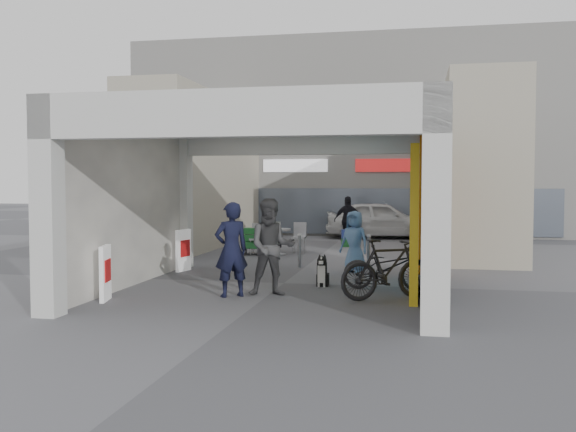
% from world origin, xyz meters
% --- Properties ---
extents(ground, '(90.00, 90.00, 0.00)m').
position_xyz_m(ground, '(0.00, 0.00, 0.00)').
color(ground, '#58585D').
rests_on(ground, ground).
extents(arcade_canopy, '(6.40, 6.45, 6.40)m').
position_xyz_m(arcade_canopy, '(0.54, -0.82, 2.30)').
color(arcade_canopy, silver).
rests_on(arcade_canopy, ground).
extents(far_building, '(18.00, 4.08, 8.00)m').
position_xyz_m(far_building, '(-0.00, 13.99, 3.99)').
color(far_building, silver).
rests_on(far_building, ground).
extents(plaza_bldg_left, '(2.00, 9.00, 5.00)m').
position_xyz_m(plaza_bldg_left, '(-4.50, 7.50, 2.50)').
color(plaza_bldg_left, '#A29B86').
rests_on(plaza_bldg_left, ground).
extents(plaza_bldg_right, '(2.00, 9.00, 5.00)m').
position_xyz_m(plaza_bldg_right, '(4.50, 7.50, 2.50)').
color(plaza_bldg_right, '#A29B86').
rests_on(plaza_bldg_right, ground).
extents(bollard_left, '(0.09, 0.09, 0.89)m').
position_xyz_m(bollard_left, '(-1.62, 2.51, 0.44)').
color(bollard_left, gray).
rests_on(bollard_left, ground).
extents(bollard_center, '(0.09, 0.09, 0.83)m').
position_xyz_m(bollard_center, '(-0.12, 2.53, 0.41)').
color(bollard_center, gray).
rests_on(bollard_center, ground).
extents(bollard_right, '(0.09, 0.09, 0.83)m').
position_xyz_m(bollard_right, '(1.60, 2.59, 0.41)').
color(bollard_right, gray).
rests_on(bollard_right, ground).
extents(advert_board_near, '(0.20, 0.55, 1.00)m').
position_xyz_m(advert_board_near, '(-2.75, -2.60, 0.51)').
color(advert_board_near, silver).
rests_on(advert_board_near, ground).
extents(advert_board_far, '(0.20, 0.55, 1.00)m').
position_xyz_m(advert_board_far, '(-2.75, 1.36, 0.51)').
color(advert_board_far, silver).
rests_on(advert_board_far, ground).
extents(cafe_set, '(1.52, 1.23, 0.92)m').
position_xyz_m(cafe_set, '(-1.36, 5.57, 0.32)').
color(cafe_set, '#A9A9AE').
rests_on(cafe_set, ground).
extents(produce_stand, '(1.18, 0.64, 0.78)m').
position_xyz_m(produce_stand, '(-1.78, 5.13, 0.31)').
color(produce_stand, black).
rests_on(produce_stand, ground).
extents(crate_stack, '(0.51, 0.43, 0.56)m').
position_xyz_m(crate_stack, '(0.54, 8.01, 0.28)').
color(crate_stack, '#17501F').
rests_on(crate_stack, ground).
extents(border_collie, '(0.25, 0.48, 0.67)m').
position_xyz_m(border_collie, '(0.86, -0.24, 0.27)').
color(border_collie, black).
rests_on(border_collie, ground).
extents(man_with_dog, '(0.77, 0.72, 1.77)m').
position_xyz_m(man_with_dog, '(-0.64, -1.76, 0.88)').
color(man_with_dog, black).
rests_on(man_with_dog, ground).
extents(man_back_turned, '(1.03, 0.89, 1.83)m').
position_xyz_m(man_back_turned, '(0.07, -1.48, 0.91)').
color(man_back_turned, '#3D3D3F').
rests_on(man_back_turned, ground).
extents(man_elderly, '(0.84, 0.71, 1.46)m').
position_xyz_m(man_elderly, '(1.30, 1.97, 0.73)').
color(man_elderly, '#5F86B9').
rests_on(man_elderly, ground).
extents(man_crates, '(1.01, 0.52, 1.66)m').
position_xyz_m(man_crates, '(0.44, 8.90, 0.83)').
color(man_crates, black).
rests_on(man_crates, ground).
extents(bicycle_front, '(1.75, 0.68, 0.91)m').
position_xyz_m(bicycle_front, '(2.17, -0.43, 0.45)').
color(bicycle_front, black).
rests_on(bicycle_front, ground).
extents(bicycle_rear, '(1.87, 1.36, 1.11)m').
position_xyz_m(bicycle_rear, '(2.24, -1.48, 0.56)').
color(bicycle_rear, black).
rests_on(bicycle_rear, ground).
extents(white_van, '(4.37, 2.18, 1.43)m').
position_xyz_m(white_van, '(1.43, 11.49, 0.71)').
color(white_van, silver).
rests_on(white_van, ground).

